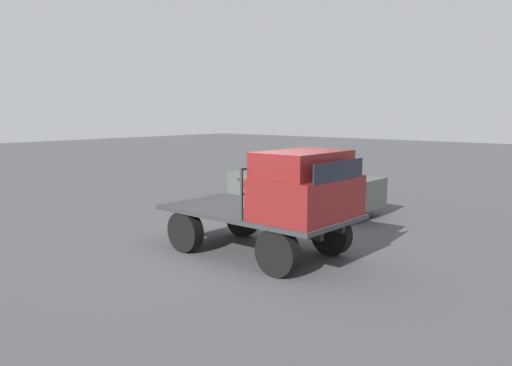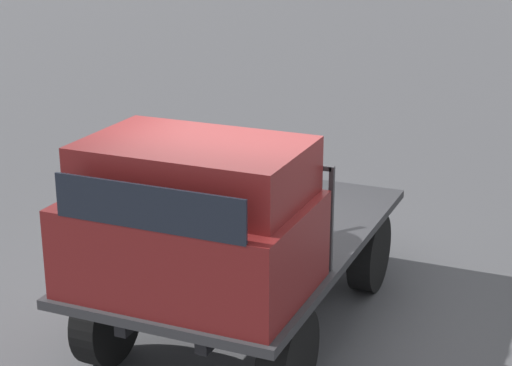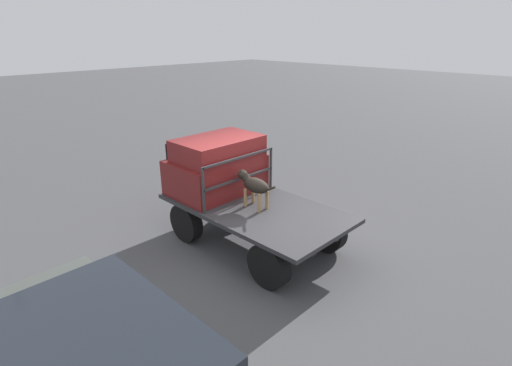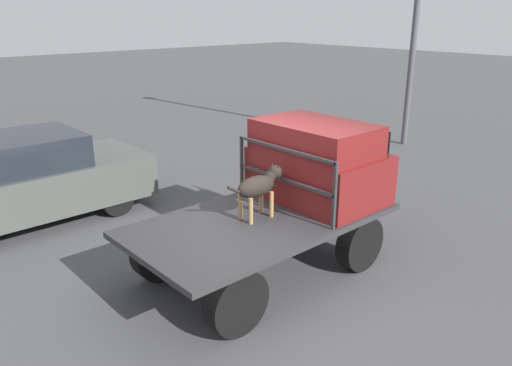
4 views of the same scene
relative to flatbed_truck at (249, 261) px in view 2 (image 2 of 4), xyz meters
The scene contains 5 objects.
ground_plane 0.61m from the flatbed_truck, ahead, with size 80.00×80.00×0.00m, color #474749.
flatbed_truck is the anchor object (origin of this frame).
truck_cab 1.37m from the flatbed_truck, ahead, with size 1.31×1.86×1.17m.
truck_headboard 0.94m from the flatbed_truck, ahead, with size 0.04×1.86×0.91m.
dog 0.70m from the flatbed_truck, 104.64° to the left, with size 0.98×0.28×0.71m.
Camera 2 is at (6.67, 2.92, 3.82)m, focal length 60.00 mm.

